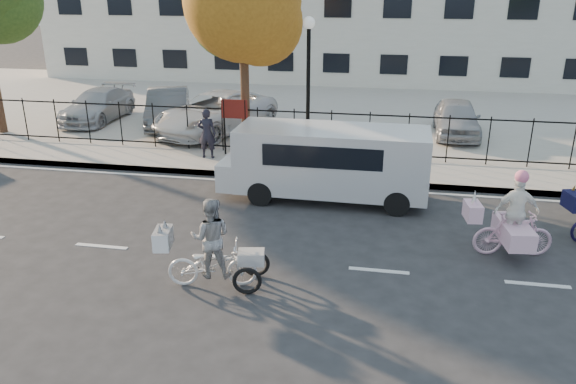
% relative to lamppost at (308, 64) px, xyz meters
% --- Properties ---
extents(ground, '(120.00, 120.00, 0.00)m').
position_rel_lamppost_xyz_m(ground, '(-0.50, -6.80, -3.11)').
color(ground, '#333334').
extents(road_markings, '(60.00, 9.52, 0.01)m').
position_rel_lamppost_xyz_m(road_markings, '(-0.50, -6.80, -3.11)').
color(road_markings, silver).
rests_on(road_markings, ground).
extents(curb, '(60.00, 0.10, 0.15)m').
position_rel_lamppost_xyz_m(curb, '(-0.50, -1.75, -3.04)').
color(curb, '#A8A399').
rests_on(curb, ground).
extents(sidewalk, '(60.00, 2.20, 0.15)m').
position_rel_lamppost_xyz_m(sidewalk, '(-0.50, -0.70, -3.04)').
color(sidewalk, '#A8A399').
rests_on(sidewalk, ground).
extents(parking_lot, '(60.00, 15.60, 0.15)m').
position_rel_lamppost_xyz_m(parking_lot, '(-0.50, 8.20, -3.04)').
color(parking_lot, '#A8A399').
rests_on(parking_lot, ground).
extents(iron_fence, '(58.00, 0.06, 1.50)m').
position_rel_lamppost_xyz_m(iron_fence, '(-0.50, 0.40, -2.21)').
color(iron_fence, black).
rests_on(iron_fence, sidewalk).
extents(building, '(34.00, 10.00, 6.00)m').
position_rel_lamppost_xyz_m(building, '(-0.50, 18.20, -0.11)').
color(building, silver).
rests_on(building, ground).
extents(lamppost, '(0.36, 0.36, 4.33)m').
position_rel_lamppost_xyz_m(lamppost, '(0.00, 0.00, 0.00)').
color(lamppost, black).
rests_on(lamppost, sidewalk).
extents(street_sign, '(0.85, 0.06, 1.80)m').
position_rel_lamppost_xyz_m(street_sign, '(-2.35, 0.00, -1.70)').
color(street_sign, black).
rests_on(street_sign, sidewalk).
extents(zebra_trike, '(2.06, 1.02, 1.76)m').
position_rel_lamppost_xyz_m(zebra_trike, '(-0.58, -7.94, -2.43)').
color(zebra_trike, white).
rests_on(zebra_trike, ground).
extents(unicorn_bike, '(1.90, 1.34, 1.89)m').
position_rel_lamppost_xyz_m(unicorn_bike, '(5.17, -5.59, -2.41)').
color(unicorn_bike, '#FBBFD8').
rests_on(unicorn_bike, ground).
extents(white_van, '(5.40, 1.89, 1.91)m').
position_rel_lamppost_xyz_m(white_van, '(1.00, -3.00, -2.06)').
color(white_van, silver).
rests_on(white_van, ground).
extents(pedestrian, '(0.60, 0.41, 1.59)m').
position_rel_lamppost_xyz_m(pedestrian, '(-3.14, -0.48, -2.17)').
color(pedestrian, black).
rests_on(pedestrian, sidewalk).
extents(lot_car_a, '(1.76, 4.25, 1.23)m').
position_rel_lamppost_xyz_m(lot_car_a, '(-9.11, 3.66, -2.35)').
color(lot_car_a, '#A8ACB0').
rests_on(lot_car_a, parking_lot).
extents(lot_car_b, '(4.18, 5.79, 1.46)m').
position_rel_lamppost_xyz_m(lot_car_b, '(-3.85, 2.71, -2.23)').
color(lot_car_b, silver).
rests_on(lot_car_b, parking_lot).
extents(lot_car_c, '(2.76, 4.52, 1.41)m').
position_rel_lamppost_xyz_m(lot_car_c, '(-5.98, 3.33, -2.26)').
color(lot_car_c, '#4B4F52').
rests_on(lot_car_c, parking_lot).
extents(lot_car_d, '(1.56, 3.81, 1.29)m').
position_rel_lamppost_xyz_m(lot_car_d, '(4.88, 3.88, -2.32)').
color(lot_car_d, '#9D9FA5').
rests_on(lot_car_d, parking_lot).
extents(tree_mid, '(3.65, 3.63, 6.66)m').
position_rel_lamppost_xyz_m(tree_mid, '(-1.98, 0.56, 1.55)').
color(tree_mid, '#442D1D').
rests_on(tree_mid, ground).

